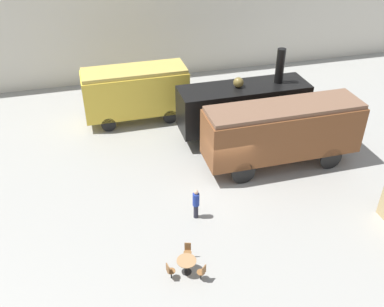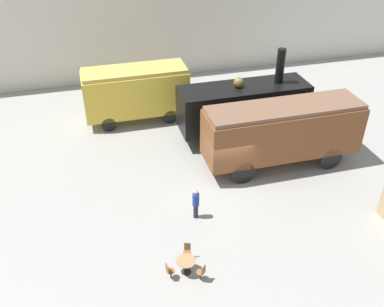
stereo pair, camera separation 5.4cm
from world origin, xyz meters
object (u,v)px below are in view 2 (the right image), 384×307
passenger_coach_wooden (282,130)px  cafe_table_near (186,263)px  passenger_coach_vintage (136,91)px  cafe_chair_0 (169,270)px  visitor_person (196,203)px  steam_locomotive (244,105)px

passenger_coach_wooden → cafe_table_near: size_ratio=10.59×
passenger_coach_vintage → cafe_chair_0: size_ratio=8.06×
passenger_coach_wooden → cafe_table_near: passenger_coach_wooden is taller
visitor_person → cafe_table_near: bearing=-112.1°
passenger_coach_wooden → cafe_chair_0: size_ratio=10.35×
cafe_table_near → visitor_person: 3.61m
steam_locomotive → passenger_coach_wooden: bearing=-75.7°
cafe_chair_0 → passenger_coach_wooden: bearing=27.8°
passenger_coach_wooden → cafe_chair_0: bearing=-140.4°
steam_locomotive → visitor_person: bearing=-126.1°
cafe_table_near → cafe_chair_0: cafe_chair_0 is taller
passenger_coach_vintage → visitor_person: 11.16m
passenger_coach_vintage → cafe_chair_0: bearing=-93.7°
cafe_chair_0 → cafe_table_near: bearing=0.0°
passenger_coach_vintage → cafe_table_near: bearing=-90.6°
cafe_table_near → cafe_chair_0: (-0.78, -0.16, -0.05)m
passenger_coach_wooden → cafe_table_near: (-7.36, -6.58, -1.79)m
cafe_table_near → passenger_coach_vintage: bearing=89.4°
passenger_coach_wooden → visitor_person: 6.98m
passenger_coach_vintage → cafe_table_near: size_ratio=8.24×
cafe_chair_0 → visitor_person: visitor_person is taller
passenger_coach_vintage → visitor_person: (1.19, -11.03, -1.23)m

